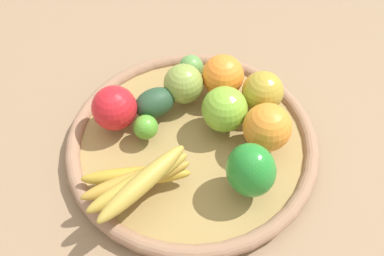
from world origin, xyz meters
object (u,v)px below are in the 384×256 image
(lime_1, at_px, (146,127))
(apple_3, at_px, (114,108))
(apple_0, at_px, (183,84))
(orange_1, at_px, (267,127))
(apple_2, at_px, (263,92))
(avocado, at_px, (155,103))
(apple_1, at_px, (224,109))
(banana_bunch, at_px, (139,180))
(bell_pepper, at_px, (251,170))
(lime_0, at_px, (191,67))
(orange_0, at_px, (223,76))

(lime_1, bearing_deg, apple_3, -62.06)
(apple_0, xyz_separation_m, orange_1, (-0.05, 0.17, 0.00))
(apple_0, distance_m, apple_2, 0.14)
(lime_1, bearing_deg, avocado, -138.78)
(apple_3, distance_m, apple_1, 0.19)
(banana_bunch, distance_m, bell_pepper, 0.17)
(orange_1, bearing_deg, lime_1, -39.33)
(apple_3, relative_size, avocado, 1.03)
(orange_1, distance_m, lime_0, 0.20)
(apple_3, xyz_separation_m, banana_bunch, (0.04, 0.15, -0.00))
(orange_1, bearing_deg, apple_0, -71.88)
(apple_3, bearing_deg, lime_1, 117.94)
(apple_3, relative_size, lime_0, 1.62)
(orange_1, relative_size, bell_pepper, 0.89)
(apple_2, bearing_deg, bell_pepper, 42.80)
(apple_0, height_order, bell_pepper, bell_pepper)
(avocado, distance_m, orange_0, 0.14)
(apple_3, distance_m, orange_0, 0.21)
(apple_0, distance_m, lime_1, 0.11)
(apple_0, xyz_separation_m, banana_bunch, (0.17, 0.13, -0.00))
(apple_3, bearing_deg, avocado, 165.16)
(lime_0, bearing_deg, avocado, 20.62)
(orange_1, relative_size, orange_0, 1.04)
(apple_1, distance_m, lime_1, 0.14)
(apple_3, xyz_separation_m, apple_0, (-0.13, 0.02, -0.00))
(orange_0, bearing_deg, avocado, -10.71)
(apple_3, xyz_separation_m, lime_1, (-0.03, 0.05, -0.02))
(orange_1, xyz_separation_m, bell_pepper, (0.08, 0.05, 0.01))
(apple_2, xyz_separation_m, bell_pepper, (0.13, 0.12, 0.01))
(avocado, bearing_deg, orange_1, 125.44)
(bell_pepper, xyz_separation_m, orange_0, (-0.09, -0.19, -0.01))
(orange_1, bearing_deg, avocado, -54.56)
(apple_0, xyz_separation_m, lime_1, (0.10, 0.04, -0.01))
(orange_1, bearing_deg, apple_1, -65.43)
(avocado, distance_m, apple_1, 0.13)
(apple_1, xyz_separation_m, lime_1, (0.12, -0.06, -0.02))
(avocado, bearing_deg, apple_2, 150.02)
(apple_0, bearing_deg, apple_1, 102.80)
(bell_pepper, bearing_deg, banana_bunch, 54.74)
(banana_bunch, bearing_deg, lime_1, -125.72)
(apple_1, xyz_separation_m, orange_0, (-0.05, -0.07, -0.00))
(apple_3, bearing_deg, apple_2, 154.09)
(avocado, bearing_deg, apple_1, 132.32)
(orange_0, bearing_deg, apple_2, 115.95)
(lime_0, xyz_separation_m, lime_1, (0.15, 0.08, -0.00))
(banana_bunch, height_order, lime_0, banana_bunch)
(lime_0, xyz_separation_m, apple_2, (-0.06, 0.14, 0.01))
(orange_1, bearing_deg, apple_3, -44.50)
(lime_0, bearing_deg, orange_0, 111.91)
(apple_3, height_order, orange_0, same)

